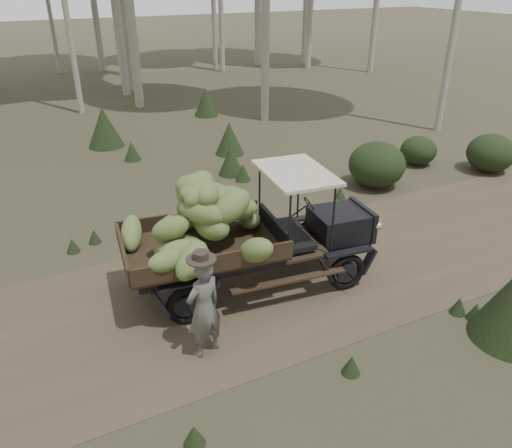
% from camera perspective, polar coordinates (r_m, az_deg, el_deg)
% --- Properties ---
extents(ground, '(120.00, 120.00, 0.00)m').
position_cam_1_polar(ground, '(8.49, -8.48, -9.53)').
color(ground, '#473D2B').
rests_on(ground, ground).
extents(dirt_track, '(70.00, 4.00, 0.01)m').
position_cam_1_polar(dirt_track, '(8.49, -8.48, -9.51)').
color(dirt_track, brown).
rests_on(dirt_track, ground).
extents(banana_truck, '(4.61, 2.36, 2.28)m').
position_cam_1_polar(banana_truck, '(8.19, -3.37, 0.29)').
color(banana_truck, black).
rests_on(banana_truck, ground).
extents(farmer, '(0.66, 0.53, 1.70)m').
position_cam_1_polar(farmer, '(7.11, -5.99, -9.42)').
color(farmer, '#595752').
rests_on(farmer, ground).
extents(undergrowth, '(23.02, 21.71, 1.38)m').
position_cam_1_polar(undergrowth, '(8.56, 9.28, -4.76)').
color(undergrowth, '#233319').
rests_on(undergrowth, ground).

